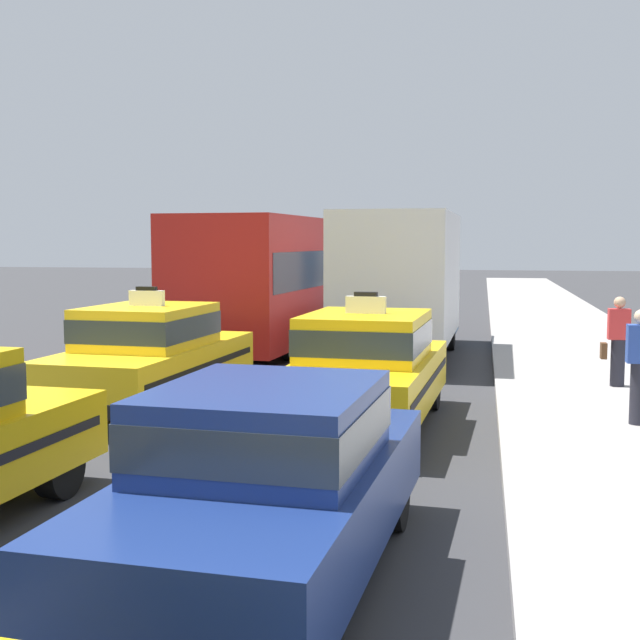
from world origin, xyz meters
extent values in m
cube|color=silver|center=(0.00, 20.00, 0.00)|extent=(0.14, 80.00, 0.01)
cube|color=#9E9993|center=(5.60, 15.00, 0.07)|extent=(4.00, 90.00, 0.15)
cylinder|color=black|center=(-0.93, 9.72, 0.32)|extent=(0.28, 0.65, 0.64)
cube|color=black|center=(-1.63, 10.44, 0.42)|extent=(1.72, 0.24, 0.20)
cylinder|color=black|center=(-2.42, 15.78, 0.32)|extent=(0.28, 0.65, 0.64)
cylinder|color=black|center=(-0.95, 15.69, 0.32)|extent=(0.28, 0.65, 0.64)
cylinder|color=black|center=(-2.60, 12.72, 0.32)|extent=(0.28, 0.65, 0.64)
cylinder|color=black|center=(-1.13, 12.64, 0.32)|extent=(0.28, 0.65, 0.64)
cube|color=yellow|center=(-1.78, 14.21, 0.67)|extent=(2.06, 4.60, 0.70)
cube|color=black|center=(-1.78, 14.21, 0.72)|extent=(2.06, 4.24, 0.10)
cube|color=yellow|center=(-1.79, 14.06, 1.34)|extent=(1.72, 2.19, 0.64)
cube|color=#2D3842|center=(-1.79, 14.06, 1.34)|extent=(1.74, 2.21, 0.35)
cube|color=white|center=(-1.79, 14.06, 1.78)|extent=(0.57, 0.15, 0.24)
cube|color=black|center=(-1.79, 14.06, 1.93)|extent=(0.33, 0.13, 0.06)
cube|color=black|center=(-1.65, 16.41, 0.42)|extent=(1.72, 0.24, 0.20)
cube|color=black|center=(-1.91, 12.00, 0.42)|extent=(1.72, 0.24, 0.20)
cylinder|color=black|center=(-2.41, 26.58, 0.32)|extent=(0.28, 0.65, 0.64)
cylinder|color=black|center=(-0.42, 26.46, 0.32)|extent=(0.28, 0.65, 0.64)
cylinder|color=black|center=(-2.83, 19.88, 0.32)|extent=(0.28, 0.65, 0.64)
cylinder|color=black|center=(-0.83, 19.75, 0.32)|extent=(0.28, 0.65, 0.64)
cube|color=#B21E19|center=(-1.62, 23.17, 1.77)|extent=(3.19, 11.33, 2.90)
cube|color=#2D3842|center=(-1.62, 23.17, 2.02)|extent=(3.18, 10.89, 0.84)
cube|color=black|center=(-1.28, 28.71, 2.97)|extent=(2.13, 0.21, 0.36)
cylinder|color=black|center=(1.13, 9.55, 0.32)|extent=(0.28, 0.65, 0.64)
cylinder|color=black|center=(2.57, 9.47, 0.32)|extent=(0.28, 0.65, 0.64)
cylinder|color=black|center=(0.97, 6.72, 0.32)|extent=(0.28, 0.65, 0.64)
cylinder|color=black|center=(2.41, 6.64, 0.32)|extent=(0.28, 0.65, 0.64)
cube|color=navy|center=(1.77, 8.09, 0.65)|extent=(2.00, 4.39, 0.66)
cube|color=navy|center=(1.76, 7.99, 1.28)|extent=(1.66, 1.98, 0.60)
cube|color=#2D3842|center=(1.76, 7.99, 1.28)|extent=(1.69, 2.01, 0.33)
cylinder|color=black|center=(1.10, 15.10, 0.32)|extent=(0.27, 0.65, 0.64)
cylinder|color=black|center=(2.58, 15.02, 0.32)|extent=(0.27, 0.65, 0.64)
cylinder|color=black|center=(0.95, 12.04, 0.32)|extent=(0.27, 0.65, 0.64)
cylinder|color=black|center=(2.42, 11.97, 0.32)|extent=(0.27, 0.65, 0.64)
cube|color=yellow|center=(1.76, 13.53, 0.67)|extent=(2.03, 4.59, 0.70)
cube|color=black|center=(1.76, 13.53, 0.72)|extent=(2.03, 4.23, 0.10)
cube|color=yellow|center=(1.76, 13.38, 1.34)|extent=(1.71, 2.18, 0.64)
cube|color=#2D3842|center=(1.76, 13.38, 1.34)|extent=(1.73, 2.20, 0.35)
cube|color=white|center=(1.76, 13.38, 1.78)|extent=(0.57, 0.15, 0.24)
cube|color=black|center=(1.76, 13.38, 1.93)|extent=(0.33, 0.13, 0.06)
cube|color=black|center=(1.88, 15.74, 0.42)|extent=(1.71, 0.23, 0.20)
cube|color=black|center=(1.65, 11.32, 0.42)|extent=(1.71, 0.23, 0.20)
cylinder|color=black|center=(0.68, 22.36, 0.32)|extent=(0.26, 0.65, 0.64)
cylinder|color=black|center=(2.58, 22.31, 0.32)|extent=(0.26, 0.65, 0.64)
cylinder|color=black|center=(0.58, 18.46, 0.32)|extent=(0.26, 0.65, 0.64)
cylinder|color=black|center=(2.48, 18.41, 0.32)|extent=(0.26, 0.65, 0.64)
cube|color=#194C8C|center=(1.65, 23.31, 1.37)|extent=(2.16, 2.25, 2.10)
cube|color=#2D3842|center=(1.68, 24.38, 1.67)|extent=(1.93, 0.11, 0.76)
cube|color=silver|center=(1.57, 20.05, 1.92)|extent=(2.43, 5.26, 2.70)
cylinder|color=#23232D|center=(5.48, 13.84, 0.58)|extent=(0.24, 0.24, 0.85)
cylinder|color=#23232D|center=(5.68, 16.93, 0.56)|extent=(0.24, 0.24, 0.82)
cube|color=red|center=(5.68, 16.93, 1.24)|extent=(0.36, 0.22, 0.53)
sphere|color=tan|center=(5.68, 16.93, 1.61)|extent=(0.20, 0.20, 0.20)
cube|color=brown|center=(5.44, 16.93, 0.76)|extent=(0.10, 0.20, 0.28)
camera|label=1|loc=(3.35, 2.10, 2.66)|focal=45.99mm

